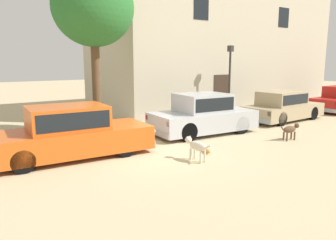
% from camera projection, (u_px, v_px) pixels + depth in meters
% --- Properties ---
extents(ground_plane, '(80.00, 80.00, 0.00)m').
position_uv_depth(ground_plane, '(150.00, 152.00, 10.05)').
color(ground_plane, tan).
extents(parked_sedan_nearest, '(4.89, 2.09, 1.52)m').
position_uv_depth(parked_sedan_nearest, '(69.00, 132.00, 9.41)').
color(parked_sedan_nearest, '#D15619').
rests_on(parked_sedan_nearest, ground_plane).
extents(parked_sedan_second, '(4.37, 2.15, 1.56)m').
position_uv_depth(parked_sedan_second, '(203.00, 114.00, 12.56)').
color(parked_sedan_second, '#B2B5BA').
rests_on(parked_sedan_second, ground_plane).
extents(parked_sedan_third, '(4.51, 1.88, 1.39)m').
position_uv_depth(parked_sedan_third, '(283.00, 106.00, 15.31)').
color(parked_sedan_third, tan).
rests_on(parked_sedan_third, ground_plane).
extents(apartment_block, '(14.63, 5.91, 7.79)m').
position_uv_depth(apartment_block, '(215.00, 43.00, 19.87)').
color(apartment_block, '#BCB299').
rests_on(apartment_block, ground_plane).
extents(stray_dog_spotted, '(0.28, 1.02, 0.68)m').
position_uv_depth(stray_dog_spotted, '(196.00, 146.00, 9.11)').
color(stray_dog_spotted, beige).
rests_on(stray_dog_spotted, ground_plane).
extents(stray_dog_tan, '(0.91, 0.29, 0.61)m').
position_uv_depth(stray_dog_tan, '(291.00, 129.00, 11.53)').
color(stray_dog_tan, brown).
rests_on(stray_dog_tan, ground_plane).
extents(stray_cat, '(0.38, 0.64, 0.16)m').
position_uv_depth(stray_cat, '(207.00, 150.00, 9.96)').
color(stray_cat, '#B77F3D').
rests_on(stray_cat, ground_plane).
extents(street_lamp, '(0.22, 0.22, 3.51)m').
position_uv_depth(street_lamp, '(230.00, 72.00, 15.41)').
color(street_lamp, '#2D2B28').
rests_on(street_lamp, ground_plane).
extents(acacia_tree_left, '(2.95, 2.65, 6.08)m').
position_uv_depth(acacia_tree_left, '(93.00, 8.00, 11.47)').
color(acacia_tree_left, brown).
rests_on(acacia_tree_left, ground_plane).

